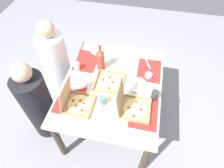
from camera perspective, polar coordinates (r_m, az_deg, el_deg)
ground_plane at (r=2.64m, az=0.00°, el=-10.17°), size 6.00×6.00×0.00m
dining_table at (r=2.12m, az=0.00°, el=-1.89°), size 1.26×1.04×0.73m
placemat_near_left at (r=1.85m, az=9.45°, el=-8.46°), size 0.36×0.26×0.00m
placemat_near_right at (r=2.21m, az=10.99°, el=4.01°), size 0.36×0.26×0.00m
placemat_far_left at (r=1.96m, az=-12.42°, el=-4.50°), size 0.36×0.26×0.00m
placemat_far_right at (r=2.29m, az=-7.58°, el=6.84°), size 0.36×0.26×0.00m
pizza_box_corner_right at (r=2.03m, az=-0.75°, el=0.47°), size 0.29×0.29×0.04m
pizza_box_corner_left at (r=1.87m, az=-10.55°, el=-5.35°), size 0.27×0.27×0.30m
pizza_box_edge_far at (r=1.82m, az=6.04°, el=-6.61°), size 0.28×0.31×0.31m
plate_far_left at (r=2.41m, az=-3.94°, el=10.06°), size 0.21×0.21×0.03m
plate_near_right at (r=2.07m, az=-9.98°, el=0.63°), size 0.22×0.22×0.02m
plate_middle at (r=2.23m, az=4.34°, el=5.97°), size 0.23×0.23×0.03m
plate_far_right at (r=2.03m, az=7.62°, el=-0.30°), size 0.21×0.21×0.03m
soda_bottle at (r=2.10m, az=-3.43°, el=7.19°), size 0.09×0.09×0.32m
cup_red at (r=1.92m, az=12.59°, el=-3.30°), size 0.08×0.08×0.10m
cup_dark at (r=2.18m, az=-10.47°, el=5.17°), size 0.07×0.07×0.10m
cup_clear_left at (r=1.84m, az=-2.82°, el=-4.83°), size 0.07×0.07×0.10m
condiment_bowl at (r=2.13m, az=10.82°, el=2.54°), size 0.08×0.08×0.04m
knife_by_near_left at (r=2.29m, az=10.47°, el=6.27°), size 0.20×0.10×0.00m
diner_left_seat at (r=2.30m, az=-21.02°, el=-5.79°), size 0.32×0.32×1.13m
diner_right_seat at (r=2.57m, az=-15.92°, el=4.91°), size 0.32×0.32×1.20m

